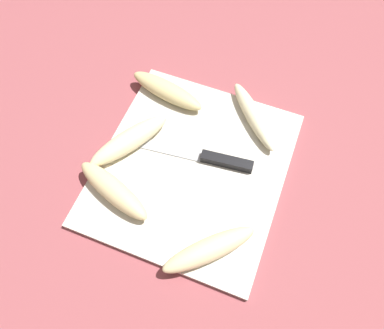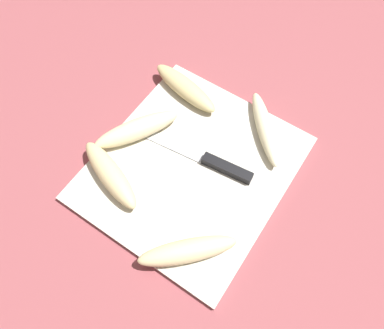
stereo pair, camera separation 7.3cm
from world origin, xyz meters
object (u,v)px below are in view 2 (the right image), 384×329
object	(u,v)px
knife	(215,163)
banana_pale_long	(265,128)
banana_spotted_left	(185,88)
banana_cream_curved	(138,128)
banana_mellow_near	(110,174)
banana_soft_right	(187,251)

from	to	relation	value
knife	banana_pale_long	bearing A→B (deg)	-25.94
knife	banana_spotted_left	distance (m)	0.19
knife	banana_pale_long	world-z (taller)	banana_pale_long
banana_spotted_left	banana_cream_curved	bearing A→B (deg)	171.76
banana_mellow_near	banana_cream_curved	xyz separation A→B (m)	(0.11, 0.02, 0.00)
banana_pale_long	banana_spotted_left	bearing A→B (deg)	91.95
banana_mellow_near	banana_cream_curved	size ratio (longest dim) A/B	1.00
banana_cream_curved	banana_pale_long	xyz separation A→B (m)	(0.15, -0.21, -0.00)
banana_mellow_near	banana_soft_right	distance (m)	0.21
banana_spotted_left	banana_cream_curved	xyz separation A→B (m)	(-0.14, 0.02, 0.00)
banana_mellow_near	banana_cream_curved	distance (m)	0.11
banana_spotted_left	banana_mellow_near	xyz separation A→B (m)	(-0.25, 0.00, 0.00)
banana_pale_long	banana_soft_right	bearing A→B (deg)	-177.93
banana_soft_right	banana_pale_long	world-z (taller)	banana_soft_right
banana_cream_curved	knife	bearing A→B (deg)	-81.80
banana_soft_right	banana_cream_curved	distance (m)	0.27
banana_mellow_near	banana_pale_long	world-z (taller)	banana_mellow_near
banana_spotted_left	banana_soft_right	distance (m)	0.36
banana_cream_curved	banana_pale_long	bearing A→B (deg)	-55.65
banana_mellow_near	banana_spotted_left	bearing A→B (deg)	-0.09
banana_cream_curved	banana_pale_long	world-z (taller)	banana_cream_curved
banana_soft_right	banana_spotted_left	bearing A→B (deg)	35.00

